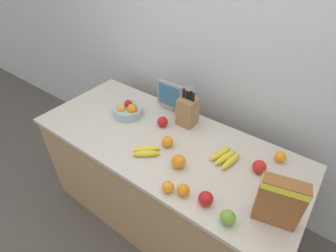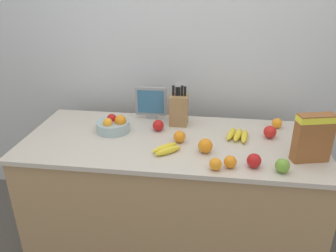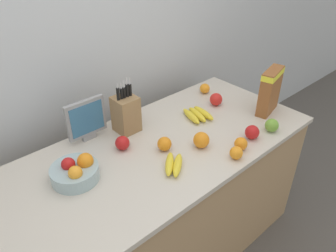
{
  "view_description": "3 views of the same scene",
  "coord_description": "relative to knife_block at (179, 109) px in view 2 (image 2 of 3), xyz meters",
  "views": [
    {
      "loc": [
        0.85,
        -1.1,
        2.06
      ],
      "look_at": [
        0.02,
        0.01,
        0.99
      ],
      "focal_mm": 28.0,
      "sensor_mm": 36.0,
      "label": 1
    },
    {
      "loc": [
        0.23,
        -1.9,
        1.82
      ],
      "look_at": [
        -0.02,
        -0.03,
        0.97
      ],
      "focal_mm": 35.0,
      "sensor_mm": 36.0,
      "label": 2
    },
    {
      "loc": [
        -0.88,
        -1.1,
        1.93
      ],
      "look_at": [
        0.09,
        -0.03,
        0.99
      ],
      "focal_mm": 35.0,
      "sensor_mm": 36.0,
      "label": 3
    }
  ],
  "objects": [
    {
      "name": "apple_front",
      "position": [
        0.47,
        -0.54,
        -0.07
      ],
      "size": [
        0.08,
        0.08,
        0.08
      ],
      "primitive_type": "sphere",
      "color": "red",
      "rests_on": "counter"
    },
    {
      "name": "banana_bunch_right",
      "position": [
        -0.03,
        -0.44,
        -0.09
      ],
      "size": [
        0.19,
        0.19,
        0.04
      ],
      "rotation": [
        0.0,
        0.0,
        0.7
      ],
      "color": "yellow",
      "rests_on": "counter"
    },
    {
      "name": "ground_plane",
      "position": [
        -0.02,
        -0.26,
        -0.97
      ],
      "size": [
        14.0,
        14.0,
        0.0
      ],
      "primitive_type": "plane",
      "color": "#514C47"
    },
    {
      "name": "orange_near_bowl",
      "position": [
        0.34,
        -0.56,
        -0.08
      ],
      "size": [
        0.07,
        0.07,
        0.07
      ],
      "primitive_type": "sphere",
      "color": "orange",
      "rests_on": "counter"
    },
    {
      "name": "orange_back_center",
      "position": [
        0.26,
        -0.6,
        -0.08
      ],
      "size": [
        0.07,
        0.07,
        0.07
      ],
      "primitive_type": "sphere",
      "color": "orange",
      "rests_on": "counter"
    },
    {
      "name": "cereal_box",
      "position": [
        0.8,
        -0.42,
        0.04
      ],
      "size": [
        0.22,
        0.12,
        0.29
      ],
      "rotation": [
        0.0,
        0.0,
        0.24
      ],
      "color": "brown",
      "rests_on": "counter"
    },
    {
      "name": "counter",
      "position": [
        -0.02,
        -0.26,
        -0.54
      ],
      "size": [
        1.94,
        0.82,
        0.86
      ],
      "color": "tan",
      "rests_on": "ground_plane"
    },
    {
      "name": "apple_leftmost",
      "position": [
        0.62,
        -0.15,
        -0.07
      ],
      "size": [
        0.08,
        0.08,
        0.08
      ],
      "primitive_type": "sphere",
      "color": "red",
      "rests_on": "counter"
    },
    {
      "name": "wall_back",
      "position": [
        -0.02,
        0.37,
        0.33
      ],
      "size": [
        9.0,
        0.06,
        2.6
      ],
      "color": "silver",
      "rests_on": "ground_plane"
    },
    {
      "name": "orange_mid_right",
      "position": [
        0.69,
        0.02,
        -0.08
      ],
      "size": [
        0.07,
        0.07,
        0.07
      ],
      "primitive_type": "sphere",
      "color": "orange",
      "rests_on": "counter"
    },
    {
      "name": "apple_middle",
      "position": [
        -0.13,
        -0.14,
        -0.07
      ],
      "size": [
        0.08,
        0.08,
        0.08
      ],
      "primitive_type": "sphere",
      "color": "red",
      "rests_on": "counter"
    },
    {
      "name": "fruit_bowl",
      "position": [
        -0.43,
        -0.19,
        -0.07
      ],
      "size": [
        0.23,
        0.23,
        0.12
      ],
      "color": "#99B2B7",
      "rests_on": "counter"
    },
    {
      "name": "small_monitor",
      "position": [
        -0.21,
        0.07,
        0.02
      ],
      "size": [
        0.23,
        0.03,
        0.24
      ],
      "color": "gray",
      "rests_on": "counter"
    },
    {
      "name": "banana_bunch_left",
      "position": [
        0.41,
        -0.18,
        -0.09
      ],
      "size": [
        0.17,
        0.22,
        0.04
      ],
      "rotation": [
        0.0,
        0.0,
        1.27
      ],
      "color": "yellow",
      "rests_on": "counter"
    },
    {
      "name": "orange_front_left",
      "position": [
        0.04,
        -0.29,
        -0.07
      ],
      "size": [
        0.08,
        0.08,
        0.08
      ],
      "primitive_type": "sphere",
      "color": "orange",
      "rests_on": "counter"
    },
    {
      "name": "orange_mid_left",
      "position": [
        0.2,
        -0.41,
        -0.07
      ],
      "size": [
        0.09,
        0.09,
        0.09
      ],
      "primitive_type": "sphere",
      "color": "orange",
      "rests_on": "counter"
    },
    {
      "name": "knife_block",
      "position": [
        0.0,
        0.0,
        0.0
      ],
      "size": [
        0.13,
        0.13,
        0.33
      ],
      "color": "#937047",
      "rests_on": "counter"
    },
    {
      "name": "apple_by_knife_block",
      "position": [
        0.62,
        -0.57,
        -0.07
      ],
      "size": [
        0.08,
        0.08,
        0.08
      ],
      "primitive_type": "sphere",
      "color": "#6B9E33",
      "rests_on": "counter"
    }
  ]
}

